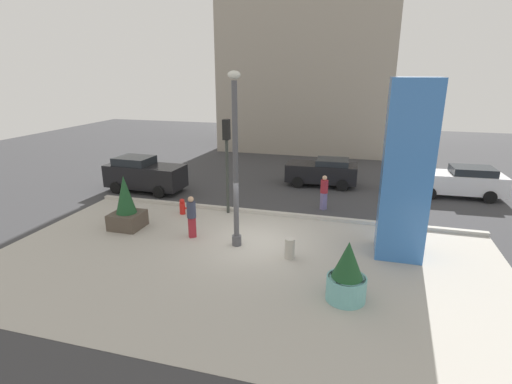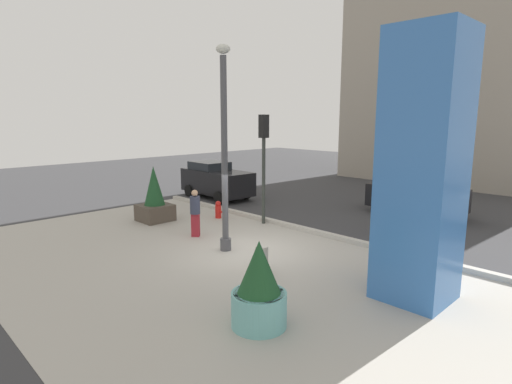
{
  "view_description": "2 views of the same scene",
  "coord_description": "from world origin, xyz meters",
  "px_view_note": "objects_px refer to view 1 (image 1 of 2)",
  "views": [
    {
      "loc": [
        3.87,
        -13.53,
        6.41
      ],
      "look_at": [
        -0.11,
        0.58,
        1.86
      ],
      "focal_mm": 27.5,
      "sensor_mm": 36.0,
      "label": 1
    },
    {
      "loc": [
        9.26,
        -8.74,
        4.29
      ],
      "look_at": [
        -0.48,
        0.81,
        1.78
      ],
      "focal_mm": 28.81,
      "sensor_mm": 36.0,
      "label": 2
    }
  ],
  "objects_px": {
    "fire_hydrant": "(182,207)",
    "pedestrian_crossing": "(192,215)",
    "art_pillar_blue": "(406,171)",
    "car_curb_west": "(323,172)",
    "car_intersection": "(144,174)",
    "traffic_light_corner": "(227,151)",
    "car_curb_east": "(458,181)",
    "potted_plant_by_pillar": "(126,207)",
    "pedestrian_on_sidewalk": "(324,191)",
    "lamp_post": "(236,166)",
    "concrete_bollard": "(290,248)",
    "potted_plant_mid_plaza": "(347,275)"
  },
  "relations": [
    {
      "from": "traffic_light_corner",
      "to": "car_curb_east",
      "type": "bearing_deg",
      "value": 27.61
    },
    {
      "from": "fire_hydrant",
      "to": "car_intersection",
      "type": "relative_size",
      "value": 0.17
    },
    {
      "from": "art_pillar_blue",
      "to": "fire_hydrant",
      "type": "height_order",
      "value": "art_pillar_blue"
    },
    {
      "from": "art_pillar_blue",
      "to": "pedestrian_on_sidewalk",
      "type": "relative_size",
      "value": 3.7
    },
    {
      "from": "art_pillar_blue",
      "to": "pedestrian_crossing",
      "type": "relative_size",
      "value": 3.6
    },
    {
      "from": "art_pillar_blue",
      "to": "pedestrian_on_sidewalk",
      "type": "height_order",
      "value": "art_pillar_blue"
    },
    {
      "from": "car_intersection",
      "to": "car_curb_west",
      "type": "height_order",
      "value": "car_intersection"
    },
    {
      "from": "potted_plant_mid_plaza",
      "to": "pedestrian_on_sidewalk",
      "type": "xyz_separation_m",
      "value": [
        -1.51,
        7.72,
        0.13
      ]
    },
    {
      "from": "car_intersection",
      "to": "potted_plant_mid_plaza",
      "type": "bearing_deg",
      "value": -35.4
    },
    {
      "from": "potted_plant_by_pillar",
      "to": "fire_hydrant",
      "type": "bearing_deg",
      "value": 55.3
    },
    {
      "from": "car_intersection",
      "to": "car_curb_west",
      "type": "relative_size",
      "value": 1.07
    },
    {
      "from": "lamp_post",
      "to": "car_intersection",
      "type": "height_order",
      "value": "lamp_post"
    },
    {
      "from": "lamp_post",
      "to": "potted_plant_mid_plaza",
      "type": "xyz_separation_m",
      "value": [
        4.24,
        -2.69,
        -2.32
      ]
    },
    {
      "from": "traffic_light_corner",
      "to": "car_intersection",
      "type": "distance_m",
      "value": 6.33
    },
    {
      "from": "car_curb_east",
      "to": "car_intersection",
      "type": "bearing_deg",
      "value": -167.72
    },
    {
      "from": "traffic_light_corner",
      "to": "pedestrian_on_sidewalk",
      "type": "height_order",
      "value": "traffic_light_corner"
    },
    {
      "from": "fire_hydrant",
      "to": "art_pillar_blue",
      "type": "bearing_deg",
      "value": -9.91
    },
    {
      "from": "car_curb_west",
      "to": "pedestrian_on_sidewalk",
      "type": "relative_size",
      "value": 2.42
    },
    {
      "from": "potted_plant_by_pillar",
      "to": "fire_hydrant",
      "type": "height_order",
      "value": "potted_plant_by_pillar"
    },
    {
      "from": "art_pillar_blue",
      "to": "car_curb_west",
      "type": "relative_size",
      "value": 1.53
    },
    {
      "from": "concrete_bollard",
      "to": "car_curb_west",
      "type": "bearing_deg",
      "value": 89.8
    },
    {
      "from": "car_curb_east",
      "to": "traffic_light_corner",
      "type": "bearing_deg",
      "value": -152.39
    },
    {
      "from": "potted_plant_mid_plaza",
      "to": "pedestrian_crossing",
      "type": "xyz_separation_m",
      "value": [
        -6.19,
        2.92,
        0.16
      ]
    },
    {
      "from": "fire_hydrant",
      "to": "car_curb_west",
      "type": "relative_size",
      "value": 0.18
    },
    {
      "from": "pedestrian_crossing",
      "to": "car_curb_east",
      "type": "bearing_deg",
      "value": 37.84
    },
    {
      "from": "lamp_post",
      "to": "car_curb_east",
      "type": "bearing_deg",
      "value": 43.94
    },
    {
      "from": "lamp_post",
      "to": "car_curb_west",
      "type": "relative_size",
      "value": 1.58
    },
    {
      "from": "lamp_post",
      "to": "pedestrian_crossing",
      "type": "height_order",
      "value": "lamp_post"
    },
    {
      "from": "art_pillar_blue",
      "to": "potted_plant_by_pillar",
      "type": "relative_size",
      "value": 2.71
    },
    {
      "from": "fire_hydrant",
      "to": "pedestrian_crossing",
      "type": "distance_m",
      "value": 2.88
    },
    {
      "from": "concrete_bollard",
      "to": "car_curb_east",
      "type": "distance_m",
      "value": 11.92
    },
    {
      "from": "potted_plant_by_pillar",
      "to": "fire_hydrant",
      "type": "relative_size",
      "value": 3.06
    },
    {
      "from": "potted_plant_by_pillar",
      "to": "car_intersection",
      "type": "relative_size",
      "value": 0.53
    },
    {
      "from": "pedestrian_on_sidewalk",
      "to": "pedestrian_crossing",
      "type": "distance_m",
      "value": 6.7
    },
    {
      "from": "lamp_post",
      "to": "potted_plant_by_pillar",
      "type": "relative_size",
      "value": 2.8
    },
    {
      "from": "concrete_bollard",
      "to": "pedestrian_on_sidewalk",
      "type": "distance_m",
      "value": 5.59
    },
    {
      "from": "fire_hydrant",
      "to": "car_intersection",
      "type": "height_order",
      "value": "car_intersection"
    },
    {
      "from": "pedestrian_on_sidewalk",
      "to": "car_curb_west",
      "type": "bearing_deg",
      "value": 97.43
    },
    {
      "from": "pedestrian_crossing",
      "to": "car_intersection",
      "type": "bearing_deg",
      "value": 135.19
    },
    {
      "from": "art_pillar_blue",
      "to": "concrete_bollard",
      "type": "bearing_deg",
      "value": -158.88
    },
    {
      "from": "car_intersection",
      "to": "potted_plant_by_pillar",
      "type": "bearing_deg",
      "value": -66.81
    },
    {
      "from": "car_curb_east",
      "to": "fire_hydrant",
      "type": "bearing_deg",
      "value": -153.43
    },
    {
      "from": "potted_plant_by_pillar",
      "to": "art_pillar_blue",
      "type": "bearing_deg",
      "value": 2.75
    },
    {
      "from": "concrete_bollard",
      "to": "pedestrian_crossing",
      "type": "bearing_deg",
      "value": 169.83
    },
    {
      "from": "pedestrian_crossing",
      "to": "pedestrian_on_sidewalk",
      "type": "bearing_deg",
      "value": 45.72
    },
    {
      "from": "fire_hydrant",
      "to": "lamp_post",
      "type": "bearing_deg",
      "value": -36.16
    },
    {
      "from": "potted_plant_by_pillar",
      "to": "pedestrian_crossing",
      "type": "bearing_deg",
      "value": -3.28
    },
    {
      "from": "fire_hydrant",
      "to": "car_curb_east",
      "type": "relative_size",
      "value": 0.16
    },
    {
      "from": "art_pillar_blue",
      "to": "traffic_light_corner",
      "type": "distance_m",
      "value": 7.78
    },
    {
      "from": "fire_hydrant",
      "to": "car_curb_east",
      "type": "xyz_separation_m",
      "value": [
        12.85,
        6.43,
        0.47
      ]
    }
  ]
}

